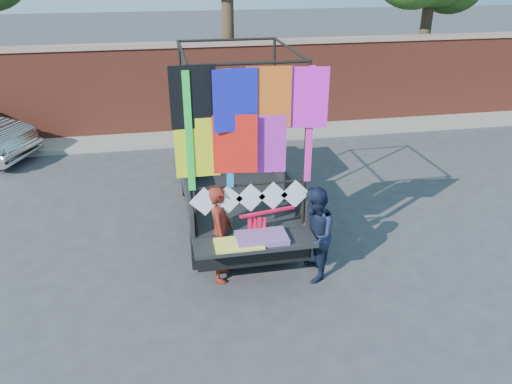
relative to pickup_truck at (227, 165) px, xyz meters
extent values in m
plane|color=#38383A|center=(-0.05, -2.02, -0.87)|extent=(90.00, 90.00, 0.00)
cube|color=brown|center=(-0.05, 4.98, 0.38)|extent=(30.00, 0.35, 2.50)
cube|color=gray|center=(-0.05, 4.98, 1.68)|extent=(30.00, 0.45, 0.12)
cube|color=gray|center=(-0.05, 4.28, -0.81)|extent=(30.00, 1.20, 0.12)
cylinder|color=#38281C|center=(0.95, 6.18, 1.86)|extent=(0.36, 0.36, 5.46)
cylinder|color=#38281C|center=(7.45, 6.18, 1.40)|extent=(0.36, 0.36, 4.55)
cylinder|color=black|center=(-0.80, 0.61, -0.53)|extent=(0.23, 0.68, 0.68)
cylinder|color=black|center=(-0.80, -2.17, -0.53)|extent=(0.23, 0.68, 0.68)
cylinder|color=black|center=(0.81, 0.61, -0.53)|extent=(0.23, 0.68, 0.68)
cylinder|color=black|center=(0.81, -2.17, -0.53)|extent=(0.23, 0.68, 0.68)
cube|color=black|center=(0.00, -0.83, -0.36)|extent=(1.75, 4.33, 0.31)
cube|color=black|center=(0.00, -1.60, -0.07)|extent=(1.86, 2.37, 0.10)
cube|color=black|center=(-0.91, -1.60, 0.16)|extent=(0.06, 2.37, 0.46)
cube|color=black|center=(0.91, -1.60, 0.16)|extent=(0.06, 2.37, 0.46)
cube|color=black|center=(0.00, -0.44, 0.16)|extent=(1.86, 0.06, 0.46)
cube|color=black|center=(0.00, 0.56, 0.21)|extent=(1.86, 1.65, 1.29)
cube|color=#8C9EAD|center=(0.00, 0.10, 0.62)|extent=(1.65, 0.06, 0.57)
cube|color=#8C9EAD|center=(0.00, 1.34, 0.42)|extent=(1.65, 0.10, 0.72)
cube|color=black|center=(0.00, 1.70, -0.05)|extent=(1.81, 0.93, 0.57)
cube|color=black|center=(0.00, -3.05, -0.05)|extent=(1.86, 0.57, 0.06)
cube|color=black|center=(0.00, -2.81, -0.44)|extent=(1.91, 0.15, 0.19)
cylinder|color=black|center=(-0.85, -2.69, 1.28)|extent=(0.05, 0.05, 2.58)
cylinder|color=black|center=(-0.85, -0.52, 1.28)|extent=(0.05, 0.05, 2.58)
cylinder|color=black|center=(0.85, -2.69, 1.28)|extent=(0.05, 0.05, 2.58)
cylinder|color=black|center=(0.85, -0.52, 1.28)|extent=(0.05, 0.05, 2.58)
cylinder|color=black|center=(0.00, -2.69, 2.56)|extent=(1.75, 0.05, 0.05)
cylinder|color=black|center=(0.00, -0.52, 2.56)|extent=(1.75, 0.05, 0.05)
cylinder|color=black|center=(-0.85, -1.60, 2.56)|extent=(0.05, 2.22, 0.05)
cylinder|color=black|center=(0.85, -1.60, 2.56)|extent=(0.05, 2.22, 0.05)
cylinder|color=black|center=(0.00, -2.69, 0.76)|extent=(1.75, 0.04, 0.04)
cube|color=black|center=(-0.77, -2.71, 2.10)|extent=(0.64, 0.02, 0.88)
cube|color=#181EDA|center=(-0.26, -2.75, 2.10)|extent=(0.64, 0.02, 0.88)
cube|color=#D75719|center=(0.26, -2.71, 2.10)|extent=(0.64, 0.02, 0.88)
cube|color=#E419E3|center=(0.77, -2.75, 2.10)|extent=(0.64, 0.02, 0.88)
cube|color=yellow|center=(-0.77, -2.71, 1.43)|extent=(0.64, 0.02, 0.88)
cube|color=red|center=(-0.26, -2.75, 1.43)|extent=(0.64, 0.02, 0.88)
cube|color=#BD26C2|center=(0.26, -2.71, 1.43)|extent=(0.64, 0.02, 0.88)
cube|color=#1BD83D|center=(-0.88, -2.73, 1.64)|extent=(0.10, 0.01, 1.75)
cube|color=#FF2AAB|center=(0.88, -2.73, 1.64)|extent=(0.10, 0.01, 1.75)
cube|color=#1A8AEF|center=(-0.31, -2.73, 1.64)|extent=(0.10, 0.01, 1.75)
cube|color=white|center=(-0.70, -2.72, 0.55)|extent=(0.47, 0.01, 0.47)
cube|color=white|center=(-0.35, -2.72, 0.55)|extent=(0.47, 0.01, 0.47)
cube|color=white|center=(0.00, -2.72, 0.55)|extent=(0.47, 0.01, 0.47)
cube|color=white|center=(0.35, -2.72, 0.55)|extent=(0.47, 0.01, 0.47)
cube|color=white|center=(0.70, -2.72, 0.55)|extent=(0.47, 0.01, 0.47)
cube|color=#CE2D51|center=(0.10, -3.05, 0.03)|extent=(0.77, 0.46, 0.08)
cube|color=#ECF74E|center=(-0.26, -3.12, 0.01)|extent=(0.72, 0.41, 0.04)
imported|color=maroon|center=(-0.48, -2.66, -0.05)|extent=(0.50, 0.66, 1.65)
imported|color=#161F37|center=(0.97, -2.94, -0.09)|extent=(0.69, 0.84, 1.57)
cube|color=#FA0D33|center=(0.25, -2.80, 0.33)|extent=(0.90, 0.22, 0.04)
cube|color=#FA0D33|center=(-0.04, -2.82, 0.04)|extent=(0.06, 0.02, 0.52)
cube|color=#FA0D33|center=(0.04, -2.82, 0.02)|extent=(0.06, 0.02, 0.52)
cube|color=#FA0D33|center=(0.11, -2.82, 0.00)|extent=(0.06, 0.02, 0.52)
cube|color=#FA0D33|center=(0.19, -2.82, -0.02)|extent=(0.06, 0.02, 0.52)
camera|label=1|loc=(-1.23, -9.43, 3.86)|focal=35.00mm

